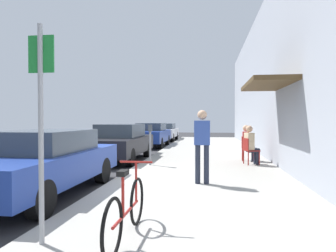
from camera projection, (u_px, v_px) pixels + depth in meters
ground_plane at (119, 180)px, 7.71m from camera, size 60.00×60.00×0.00m
sidewalk_slab at (206, 168)px, 9.38m from camera, size 4.50×32.00×0.12m
building_facade at (284, 68)px, 8.97m from camera, size 1.40×32.00×6.36m
parked_car_0 at (44, 161)px, 6.18m from camera, size 1.80×4.40×1.37m
parked_car_1 at (120, 142)px, 11.47m from camera, size 1.80×4.40×1.43m
parked_car_2 at (151, 134)px, 17.57m from camera, size 1.80×4.40×1.41m
parked_car_3 at (164, 131)px, 22.72m from camera, size 1.80×4.40×1.34m
parking_meter at (150, 142)px, 9.57m from camera, size 0.12×0.10×1.32m
street_sign at (41, 116)px, 3.45m from camera, size 0.32×0.06×2.60m
bicycle_0 at (127, 210)px, 3.60m from camera, size 0.46×1.71×0.90m
cafe_chair_0 at (249, 149)px, 9.69m from camera, size 0.55×0.55×0.87m
seated_patron_0 at (251, 143)px, 9.69m from camera, size 0.50×0.45×1.29m
cafe_chair_1 at (246, 147)px, 10.59m from camera, size 0.47×0.47×0.87m
seated_patron_1 at (247, 141)px, 10.57m from camera, size 0.44×0.38×1.29m
pedestrian_standing at (202, 140)px, 6.74m from camera, size 0.36×0.22×1.70m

